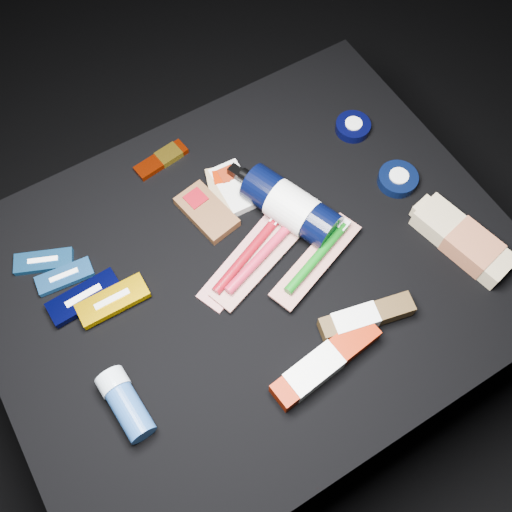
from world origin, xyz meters
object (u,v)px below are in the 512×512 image
lotion_bottle (290,206)px  toothpaste_carton_red (321,365)px  bodywash_bottle (464,242)px  deodorant_stick (125,403)px

lotion_bottle → toothpaste_carton_red: bearing=-133.1°
bodywash_bottle → deodorant_stick: bearing=163.1°
lotion_bottle → deodorant_stick: 0.46m
bodywash_bottle → toothpaste_carton_red: 0.37m
deodorant_stick → toothpaste_carton_red: 0.33m
toothpaste_carton_red → deodorant_stick: bearing=153.8°
lotion_bottle → deodorant_stick: size_ratio=2.00×
lotion_bottle → bodywash_bottle: (0.25, -0.23, -0.02)m
lotion_bottle → deodorant_stick: lotion_bottle is taller
lotion_bottle → bodywash_bottle: lotion_bottle is taller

